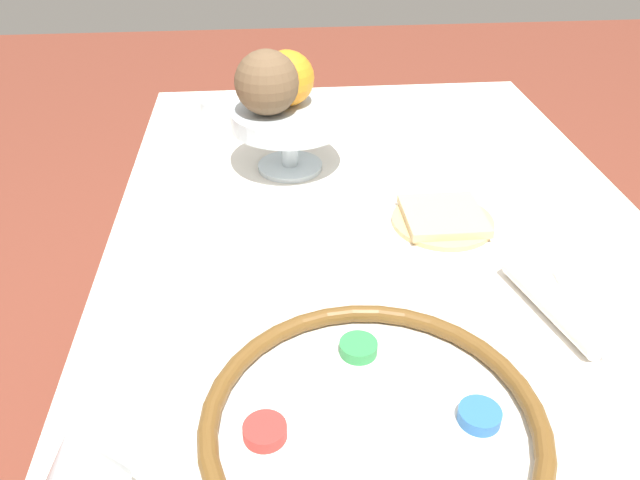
{
  "coord_description": "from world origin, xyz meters",
  "views": [
    {
      "loc": [
        -0.57,
        0.16,
        1.23
      ],
      "look_at": [
        0.11,
        0.1,
        0.77
      ],
      "focal_mm": 35.0,
      "sensor_mm": 36.0,
      "label": 1
    }
  ],
  "objects_px": {
    "wine_glass": "(78,464)",
    "coconut": "(267,83)",
    "fruit_stand": "(289,122)",
    "napkin_roll": "(554,302)",
    "seder_plate": "(374,425)",
    "orange_fruit": "(287,78)",
    "cup_near": "(219,112)",
    "bread_plate": "(443,219)"
  },
  "relations": [
    {
      "from": "wine_glass",
      "to": "coconut",
      "type": "xyz_separation_m",
      "value": [
        0.64,
        -0.16,
        0.07
      ]
    },
    {
      "from": "fruit_stand",
      "to": "coconut",
      "type": "bearing_deg",
      "value": 116.67
    },
    {
      "from": "fruit_stand",
      "to": "napkin_roll",
      "type": "distance_m",
      "value": 0.51
    },
    {
      "from": "seder_plate",
      "to": "orange_fruit",
      "type": "height_order",
      "value": "orange_fruit"
    },
    {
      "from": "coconut",
      "to": "cup_near",
      "type": "distance_m",
      "value": 0.27
    },
    {
      "from": "fruit_stand",
      "to": "cup_near",
      "type": "distance_m",
      "value": 0.24
    },
    {
      "from": "orange_fruit",
      "to": "coconut",
      "type": "xyz_separation_m",
      "value": [
        -0.04,
        0.03,
        0.01
      ]
    },
    {
      "from": "fruit_stand",
      "to": "coconut",
      "type": "relative_size",
      "value": 1.9
    },
    {
      "from": "seder_plate",
      "to": "orange_fruit",
      "type": "xyz_separation_m",
      "value": [
        0.59,
        0.05,
        0.14
      ]
    },
    {
      "from": "seder_plate",
      "to": "orange_fruit",
      "type": "relative_size",
      "value": 3.77
    },
    {
      "from": "fruit_stand",
      "to": "coconut",
      "type": "distance_m",
      "value": 0.08
    },
    {
      "from": "seder_plate",
      "to": "napkin_roll",
      "type": "relative_size",
      "value": 1.95
    },
    {
      "from": "bread_plate",
      "to": "cup_near",
      "type": "distance_m",
      "value": 0.53
    },
    {
      "from": "orange_fruit",
      "to": "napkin_roll",
      "type": "xyz_separation_m",
      "value": [
        -0.43,
        -0.3,
        -0.14
      ]
    },
    {
      "from": "wine_glass",
      "to": "bread_plate",
      "type": "bearing_deg",
      "value": -41.91
    },
    {
      "from": "bread_plate",
      "to": "fruit_stand",
      "type": "bearing_deg",
      "value": 47.43
    },
    {
      "from": "seder_plate",
      "to": "wine_glass",
      "type": "relative_size",
      "value": 2.53
    },
    {
      "from": "wine_glass",
      "to": "cup_near",
      "type": "relative_size",
      "value": 1.89
    },
    {
      "from": "bread_plate",
      "to": "cup_near",
      "type": "height_order",
      "value": "cup_near"
    },
    {
      "from": "seder_plate",
      "to": "napkin_roll",
      "type": "distance_m",
      "value": 0.29
    },
    {
      "from": "seder_plate",
      "to": "bread_plate",
      "type": "bearing_deg",
      "value": -23.89
    },
    {
      "from": "wine_glass",
      "to": "orange_fruit",
      "type": "height_order",
      "value": "orange_fruit"
    },
    {
      "from": "cup_near",
      "to": "orange_fruit",
      "type": "bearing_deg",
      "value": -143.95
    },
    {
      "from": "coconut",
      "to": "bread_plate",
      "type": "relative_size",
      "value": 0.68
    },
    {
      "from": "wine_glass",
      "to": "orange_fruit",
      "type": "xyz_separation_m",
      "value": [
        0.67,
        -0.19,
        0.06
      ]
    },
    {
      "from": "wine_glass",
      "to": "cup_near",
      "type": "height_order",
      "value": "wine_glass"
    },
    {
      "from": "fruit_stand",
      "to": "cup_near",
      "type": "height_order",
      "value": "fruit_stand"
    },
    {
      "from": "fruit_stand",
      "to": "bread_plate",
      "type": "bearing_deg",
      "value": -132.57
    },
    {
      "from": "fruit_stand",
      "to": "seder_plate",
      "type": "bearing_deg",
      "value": -174.81
    },
    {
      "from": "fruit_stand",
      "to": "napkin_roll",
      "type": "xyz_separation_m",
      "value": [
        -0.41,
        -0.3,
        -0.07
      ]
    },
    {
      "from": "coconut",
      "to": "napkin_roll",
      "type": "xyz_separation_m",
      "value": [
        -0.4,
        -0.33,
        -0.14
      ]
    },
    {
      "from": "fruit_stand",
      "to": "orange_fruit",
      "type": "bearing_deg",
      "value": 0.79
    },
    {
      "from": "fruit_stand",
      "to": "napkin_roll",
      "type": "height_order",
      "value": "fruit_stand"
    },
    {
      "from": "orange_fruit",
      "to": "coconut",
      "type": "bearing_deg",
      "value": 136.86
    },
    {
      "from": "seder_plate",
      "to": "fruit_stand",
      "type": "height_order",
      "value": "fruit_stand"
    },
    {
      "from": "wine_glass",
      "to": "napkin_roll",
      "type": "height_order",
      "value": "wine_glass"
    },
    {
      "from": "bread_plate",
      "to": "orange_fruit",
      "type": "bearing_deg",
      "value": 44.93
    },
    {
      "from": "wine_glass",
      "to": "cup_near",
      "type": "bearing_deg",
      "value": -4.13
    },
    {
      "from": "wine_glass",
      "to": "bread_plate",
      "type": "xyz_separation_m",
      "value": [
        0.46,
        -0.41,
        -0.09
      ]
    },
    {
      "from": "bread_plate",
      "to": "napkin_roll",
      "type": "distance_m",
      "value": 0.23
    },
    {
      "from": "coconut",
      "to": "cup_near",
      "type": "height_order",
      "value": "coconut"
    },
    {
      "from": "fruit_stand",
      "to": "coconut",
      "type": "xyz_separation_m",
      "value": [
        -0.02,
        0.03,
        0.08
      ]
    }
  ]
}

